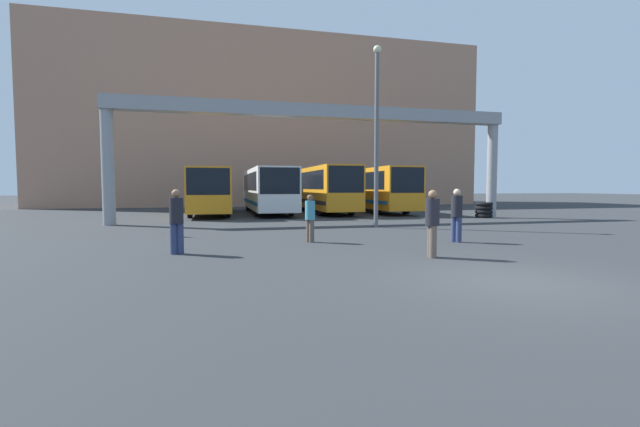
{
  "coord_description": "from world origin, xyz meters",
  "views": [
    {
      "loc": [
        -5.82,
        -7.23,
        1.89
      ],
      "look_at": [
        0.38,
        17.49,
        0.3
      ],
      "focal_mm": 24.0,
      "sensor_mm": 36.0,
      "label": 1
    }
  ],
  "objects_px": {
    "bus_slot_1": "(267,188)",
    "pedestrian_near_center": "(432,222)",
    "pedestrian_far_center": "(177,220)",
    "tire_stack": "(484,210)",
    "traffic_cone": "(176,227)",
    "lamp_post": "(377,130)",
    "pedestrian_mid_left": "(457,214)",
    "bus_slot_0": "(209,189)",
    "bus_slot_2": "(325,187)",
    "pedestrian_near_left": "(310,217)",
    "bus_slot_3": "(375,187)"
  },
  "relations": [
    {
      "from": "bus_slot_3",
      "to": "tire_stack",
      "type": "distance_m",
      "value": 8.62
    },
    {
      "from": "pedestrian_near_center",
      "to": "tire_stack",
      "type": "xyz_separation_m",
      "value": [
        10.49,
        12.69,
        -0.48
      ]
    },
    {
      "from": "bus_slot_2",
      "to": "traffic_cone",
      "type": "xyz_separation_m",
      "value": [
        -9.2,
        -12.95,
        -1.52
      ]
    },
    {
      "from": "bus_slot_2",
      "to": "pedestrian_mid_left",
      "type": "relative_size",
      "value": 5.65
    },
    {
      "from": "tire_stack",
      "to": "bus_slot_1",
      "type": "bearing_deg",
      "value": 147.93
    },
    {
      "from": "bus_slot_0",
      "to": "traffic_cone",
      "type": "relative_size",
      "value": 14.72
    },
    {
      "from": "pedestrian_far_center",
      "to": "lamp_post",
      "type": "relative_size",
      "value": 0.22
    },
    {
      "from": "pedestrian_far_center",
      "to": "lamp_post",
      "type": "xyz_separation_m",
      "value": [
        8.4,
        6.15,
        3.57
      ]
    },
    {
      "from": "bus_slot_1",
      "to": "pedestrian_far_center",
      "type": "bearing_deg",
      "value": -104.82
    },
    {
      "from": "tire_stack",
      "to": "lamp_post",
      "type": "distance_m",
      "value": 10.56
    },
    {
      "from": "pedestrian_near_center",
      "to": "bus_slot_2",
      "type": "bearing_deg",
      "value": 4.91
    },
    {
      "from": "bus_slot_3",
      "to": "pedestrian_far_center",
      "type": "bearing_deg",
      "value": -125.95
    },
    {
      "from": "pedestrian_far_center",
      "to": "pedestrian_near_center",
      "type": "bearing_deg",
      "value": 150.74
    },
    {
      "from": "bus_slot_2",
      "to": "pedestrian_far_center",
      "type": "bearing_deg",
      "value": -117.09
    },
    {
      "from": "lamp_post",
      "to": "pedestrian_near_center",
      "type": "bearing_deg",
      "value": -101.56
    },
    {
      "from": "pedestrian_mid_left",
      "to": "lamp_post",
      "type": "distance_m",
      "value": 6.8
    },
    {
      "from": "pedestrian_mid_left",
      "to": "lamp_post",
      "type": "height_order",
      "value": "lamp_post"
    },
    {
      "from": "bus_slot_1",
      "to": "pedestrian_far_center",
      "type": "relative_size",
      "value": 6.61
    },
    {
      "from": "traffic_cone",
      "to": "lamp_post",
      "type": "relative_size",
      "value": 0.09
    },
    {
      "from": "bus_slot_3",
      "to": "pedestrian_near_center",
      "type": "relative_size",
      "value": 6.23
    },
    {
      "from": "pedestrian_near_center",
      "to": "pedestrian_near_left",
      "type": "bearing_deg",
      "value": 43.65
    },
    {
      "from": "pedestrian_near_center",
      "to": "tire_stack",
      "type": "distance_m",
      "value": 16.47
    },
    {
      "from": "pedestrian_mid_left",
      "to": "pedestrian_near_left",
      "type": "xyz_separation_m",
      "value": [
        -4.86,
        1.2,
        -0.1
      ]
    },
    {
      "from": "pedestrian_far_center",
      "to": "pedestrian_near_left",
      "type": "distance_m",
      "value": 4.5
    },
    {
      "from": "bus_slot_0",
      "to": "pedestrian_near_left",
      "type": "bearing_deg",
      "value": -77.78
    },
    {
      "from": "bus_slot_0",
      "to": "bus_slot_2",
      "type": "relative_size",
      "value": 1.05
    },
    {
      "from": "bus_slot_1",
      "to": "pedestrian_near_center",
      "type": "relative_size",
      "value": 6.66
    },
    {
      "from": "pedestrian_near_left",
      "to": "traffic_cone",
      "type": "xyz_separation_m",
      "value": [
        -4.57,
        2.73,
        -0.5
      ]
    },
    {
      "from": "bus_slot_3",
      "to": "pedestrian_mid_left",
      "type": "bearing_deg",
      "value": -102.4
    },
    {
      "from": "bus_slot_2",
      "to": "pedestrian_near_left",
      "type": "height_order",
      "value": "bus_slot_2"
    },
    {
      "from": "pedestrian_near_center",
      "to": "lamp_post",
      "type": "bearing_deg",
      "value": -0.33
    },
    {
      "from": "bus_slot_0",
      "to": "traffic_cone",
      "type": "bearing_deg",
      "value": -94.86
    },
    {
      "from": "bus_slot_1",
      "to": "bus_slot_3",
      "type": "distance_m",
      "value": 8.09
    },
    {
      "from": "bus_slot_0",
      "to": "tire_stack",
      "type": "xyz_separation_m",
      "value": [
        16.4,
        -7.11,
        -1.28
      ]
    },
    {
      "from": "traffic_cone",
      "to": "tire_stack",
      "type": "distance_m",
      "value": 18.55
    },
    {
      "from": "bus_slot_2",
      "to": "bus_slot_0",
      "type": "bearing_deg",
      "value": 178.34
    },
    {
      "from": "bus_slot_0",
      "to": "pedestrian_near_left",
      "type": "distance_m",
      "value": 16.31
    },
    {
      "from": "pedestrian_far_center",
      "to": "tire_stack",
      "type": "relative_size",
      "value": 1.75
    },
    {
      "from": "traffic_cone",
      "to": "lamp_post",
      "type": "distance_m",
      "value": 9.87
    },
    {
      "from": "pedestrian_mid_left",
      "to": "lamp_post",
      "type": "relative_size",
      "value": 0.22
    },
    {
      "from": "bus_slot_1",
      "to": "pedestrian_near_left",
      "type": "distance_m",
      "value": 16.59
    },
    {
      "from": "bus_slot_0",
      "to": "pedestrian_mid_left",
      "type": "bearing_deg",
      "value": -64.12
    },
    {
      "from": "traffic_cone",
      "to": "bus_slot_0",
      "type": "bearing_deg",
      "value": 85.14
    },
    {
      "from": "pedestrian_far_center",
      "to": "bus_slot_1",
      "type": "bearing_deg",
      "value": -115.19
    },
    {
      "from": "pedestrian_near_left",
      "to": "tire_stack",
      "type": "distance_m",
      "value": 15.67
    },
    {
      "from": "pedestrian_mid_left",
      "to": "traffic_cone",
      "type": "height_order",
      "value": "pedestrian_mid_left"
    },
    {
      "from": "bus_slot_2",
      "to": "bus_slot_1",
      "type": "bearing_deg",
      "value": 167.88
    },
    {
      "from": "bus_slot_0",
      "to": "traffic_cone",
      "type": "xyz_separation_m",
      "value": [
        -1.12,
        -13.19,
        -1.4
      ]
    },
    {
      "from": "pedestrian_far_center",
      "to": "tire_stack",
      "type": "bearing_deg",
      "value": -159.14
    },
    {
      "from": "bus_slot_1",
      "to": "pedestrian_far_center",
      "type": "height_order",
      "value": "bus_slot_1"
    }
  ]
}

